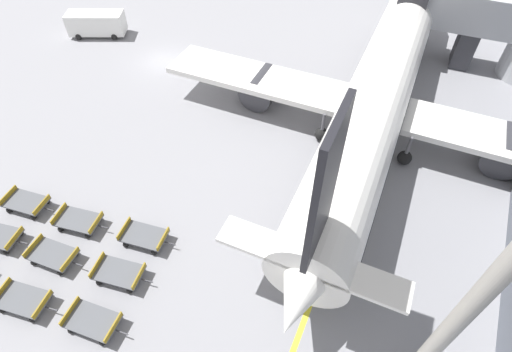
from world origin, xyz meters
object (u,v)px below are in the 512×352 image
(baggage_dolly_row_near_col_b, at_px, (24,300))
(baggage_dolly_row_mid_b_col_a, at_px, (27,203))
(baggage_dolly_row_mid_a_col_b, at_px, (53,255))
(baggage_dolly_row_mid_b_col_b, at_px, (79,221))
(service_van, at_px, (96,23))
(baggage_dolly_row_mid_b_col_c, at_px, (144,236))
(airplane, at_px, (379,93))
(baggage_dolly_row_mid_a_col_c, at_px, (119,273))
(baggage_dolly_row_near_col_c, at_px, (93,321))

(baggage_dolly_row_near_col_b, height_order, baggage_dolly_row_mid_b_col_a, same)
(baggage_dolly_row_mid_a_col_b, bearing_deg, baggage_dolly_row_mid_b_col_b, 99.45)
(service_van, relative_size, baggage_dolly_row_near_col_b, 1.70)
(baggage_dolly_row_mid_b_col_c, bearing_deg, baggage_dolly_row_mid_b_col_a, -170.89)
(baggage_dolly_row_mid_a_col_b, distance_m, baggage_dolly_row_mid_b_col_c, 5.13)
(airplane, bearing_deg, baggage_dolly_row_near_col_b, -118.98)
(baggage_dolly_row_mid_a_col_b, xyz_separation_m, baggage_dolly_row_mid_b_col_a, (-4.39, 2.05, 0.00))
(baggage_dolly_row_mid_a_col_c, bearing_deg, service_van, 133.87)
(baggage_dolly_row_mid_a_col_b, bearing_deg, service_van, 126.22)
(baggage_dolly_row_near_col_b, height_order, baggage_dolly_row_mid_b_col_b, same)
(service_van, relative_size, baggage_dolly_row_mid_a_col_b, 1.71)
(service_van, height_order, baggage_dolly_row_mid_b_col_c, service_van)
(service_van, distance_m, baggage_dolly_row_mid_b_col_c, 26.52)
(service_van, relative_size, baggage_dolly_row_near_col_c, 1.70)
(baggage_dolly_row_mid_b_col_a, bearing_deg, baggage_dolly_row_mid_a_col_c, -8.38)
(baggage_dolly_row_near_col_b, distance_m, baggage_dolly_row_mid_b_col_b, 5.30)
(baggage_dolly_row_mid_b_col_b, bearing_deg, baggage_dolly_row_near_col_c, -40.73)
(service_van, relative_size, baggage_dolly_row_mid_b_col_b, 1.70)
(baggage_dolly_row_near_col_b, height_order, baggage_dolly_row_mid_a_col_b, same)
(baggage_dolly_row_mid_a_col_b, bearing_deg, baggage_dolly_row_near_col_c, -22.32)
(baggage_dolly_row_mid_a_col_c, bearing_deg, baggage_dolly_row_mid_b_col_c, 95.43)
(baggage_dolly_row_near_col_b, distance_m, baggage_dolly_row_mid_a_col_b, 2.79)
(baggage_dolly_row_mid_b_col_a, distance_m, baggage_dolly_row_mid_b_col_b, 4.00)
(baggage_dolly_row_near_col_c, bearing_deg, airplane, 68.93)
(baggage_dolly_row_near_col_b, height_order, baggage_dolly_row_near_col_c, same)
(baggage_dolly_row_mid_a_col_c, relative_size, baggage_dolly_row_mid_b_col_c, 1.00)
(baggage_dolly_row_mid_a_col_c, distance_m, baggage_dolly_row_mid_b_col_c, 2.59)
(service_van, bearing_deg, baggage_dolly_row_mid_b_col_a, -59.77)
(service_van, xyz_separation_m, baggage_dolly_row_mid_a_col_b, (15.62, -21.33, -0.76))
(baggage_dolly_row_mid_a_col_b, bearing_deg, baggage_dolly_row_mid_b_col_a, 154.95)
(baggage_dolly_row_near_col_c, distance_m, baggage_dolly_row_mid_b_col_b, 6.77)
(airplane, height_order, service_van, airplane)
(airplane, xyz_separation_m, baggage_dolly_row_mid_b_col_c, (-9.12, -16.16, -2.80))
(baggage_dolly_row_mid_b_col_a, xyz_separation_m, baggage_dolly_row_mid_b_col_c, (8.26, 1.32, 0.00))
(baggage_dolly_row_near_col_b, relative_size, baggage_dolly_row_mid_a_col_b, 1.01)
(service_van, bearing_deg, baggage_dolly_row_near_col_b, -55.86)
(service_van, distance_m, baggage_dolly_row_mid_b_col_b, 24.24)
(baggage_dolly_row_near_col_c, bearing_deg, baggage_dolly_row_mid_b_col_a, 156.35)
(baggage_dolly_row_near_col_b, relative_size, baggage_dolly_row_mid_a_col_c, 1.00)
(airplane, xyz_separation_m, baggage_dolly_row_near_col_b, (-12.32, -22.23, -2.80))
(baggage_dolly_row_near_col_c, bearing_deg, baggage_dolly_row_mid_b_col_c, 99.06)
(airplane, height_order, baggage_dolly_row_mid_b_col_c, airplane)
(baggage_dolly_row_mid_a_col_b, bearing_deg, baggage_dolly_row_mid_b_col_c, 41.07)
(baggage_dolly_row_mid_a_col_b, distance_m, baggage_dolly_row_mid_b_col_b, 2.51)
(service_van, bearing_deg, baggage_dolly_row_mid_b_col_c, -42.65)
(airplane, bearing_deg, baggage_dolly_row_mid_a_col_b, -123.63)
(baggage_dolly_row_near_col_b, xyz_separation_m, baggage_dolly_row_mid_b_col_a, (-5.06, 4.75, 0.00))
(baggage_dolly_row_near_col_b, distance_m, baggage_dolly_row_mid_b_col_a, 6.94)
(baggage_dolly_row_near_col_b, relative_size, baggage_dolly_row_near_col_c, 1.00)
(baggage_dolly_row_mid_b_col_b, bearing_deg, airplane, 51.83)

